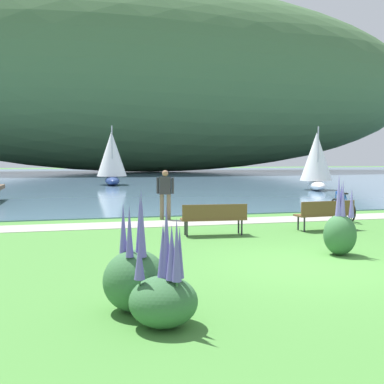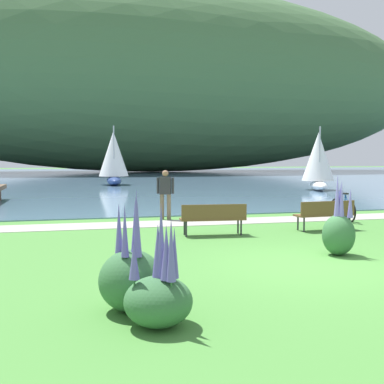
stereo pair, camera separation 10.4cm
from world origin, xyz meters
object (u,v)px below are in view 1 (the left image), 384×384
object	(u,v)px
park_bench_near_camera	(325,213)
person_at_shoreline	(165,191)
sailboat_far_off	(316,160)
bicycle_leaning_near_bench	(342,209)
park_bench_further_along	(214,217)
sailboat_nearest_to_shore	(112,157)

from	to	relation	value
park_bench_near_camera	person_at_shoreline	xyz separation A→B (m)	(-4.10, 3.58, 0.46)
sailboat_far_off	park_bench_near_camera	bearing A→B (deg)	-118.25
park_bench_near_camera	sailboat_far_off	world-z (taller)	sailboat_far_off
park_bench_near_camera	sailboat_far_off	size ratio (longest dim) A/B	0.44
bicycle_leaning_near_bench	sailboat_far_off	world-z (taller)	sailboat_far_off
park_bench_further_along	sailboat_nearest_to_shore	bearing A→B (deg)	91.41
sailboat_nearest_to_shore	park_bench_further_along	bearing A→B (deg)	-88.59
sailboat_nearest_to_shore	bicycle_leaning_near_bench	bearing A→B (deg)	-75.95
park_bench_further_along	person_at_shoreline	bearing A→B (deg)	99.55
person_at_shoreline	sailboat_far_off	bearing A→B (deg)	43.94
bicycle_leaning_near_bench	sailboat_nearest_to_shore	bearing A→B (deg)	104.05
sailboat_nearest_to_shore	sailboat_far_off	size ratio (longest dim) A/B	1.11
bicycle_leaning_near_bench	person_at_shoreline	bearing A→B (deg)	162.93
park_bench_further_along	sailboat_far_off	xyz separation A→B (m)	(11.87, 15.75, 1.46)
person_at_shoreline	sailboat_nearest_to_shore	bearing A→B (deg)	89.99
sailboat_nearest_to_shore	sailboat_far_off	xyz separation A→B (m)	(12.49, -9.29, -0.21)
person_at_shoreline	sailboat_far_off	xyz separation A→B (m)	(12.50, 12.05, 1.00)
park_bench_near_camera	park_bench_further_along	world-z (taller)	same
person_at_shoreline	sailboat_far_off	distance (m)	17.39
park_bench_near_camera	sailboat_nearest_to_shore	size ratio (longest dim) A/B	0.40
park_bench_near_camera	sailboat_far_off	distance (m)	17.80
park_bench_near_camera	park_bench_further_along	distance (m)	3.48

